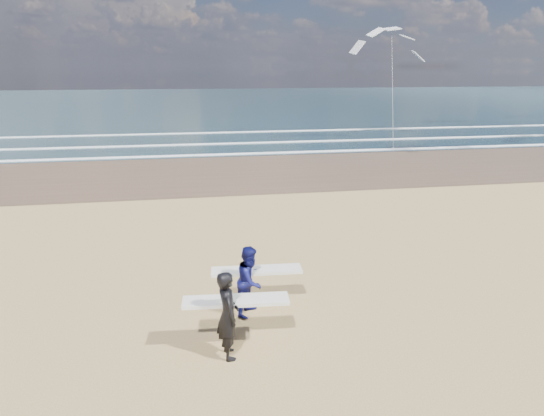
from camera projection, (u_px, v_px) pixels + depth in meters
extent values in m
cube|color=brown|center=(523.00, 159.00, 31.02)|extent=(220.00, 12.00, 0.01)
cube|color=#172B32|center=(311.00, 101.00, 82.04)|extent=(220.00, 100.00, 0.02)
cube|color=white|center=(480.00, 147.00, 35.54)|extent=(220.00, 0.50, 0.05)
cube|color=white|center=(447.00, 138.00, 39.98)|extent=(220.00, 0.50, 0.05)
cube|color=white|center=(412.00, 128.00, 46.12)|extent=(220.00, 0.50, 0.05)
imported|color=black|center=(228.00, 315.00, 9.69)|extent=(0.52, 0.73, 1.86)
cube|color=silver|center=(236.00, 300.00, 10.02)|extent=(2.23, 0.69, 0.07)
imported|color=#0D0F4C|center=(250.00, 280.00, 11.44)|extent=(0.98, 1.04, 1.70)
cube|color=silver|center=(257.00, 270.00, 11.78)|extent=(2.23, 0.67, 0.07)
cube|color=slate|center=(393.00, 148.00, 34.76)|extent=(0.12, 0.12, 0.10)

